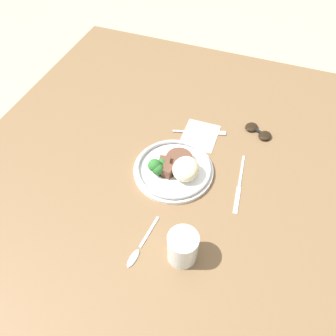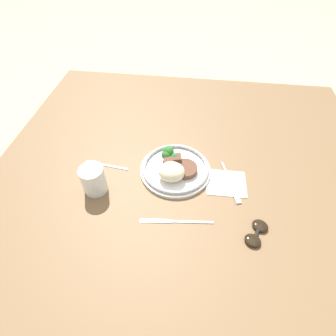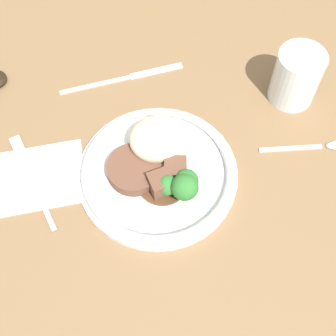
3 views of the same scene
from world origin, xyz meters
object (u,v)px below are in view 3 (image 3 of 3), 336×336
Objects in this scene: plate at (158,167)px; juice_glass at (295,79)px; fork at (29,172)px; spoon at (330,146)px; knife at (127,78)px.

plate is 2.57× the size of juice_glass.
fork and spoon have the same top height.
knife is (-0.02, 0.19, -0.02)m from plate.
spoon reaches higher than knife.
fork is (-0.19, 0.04, -0.02)m from plate.
juice_glass is 0.59× the size of spoon.
spoon is (0.45, -0.04, -0.00)m from fork.
plate is 0.26m from juice_glass.
plate is at bearing -173.82° from spoon.
juice_glass is at bearing 23.62° from plate.
spoon is (0.26, -0.00, -0.02)m from plate.
plate reaches higher than knife.
fork is 0.81× the size of knife.
plate is at bearing -89.85° from knife.
juice_glass reaches higher than spoon.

